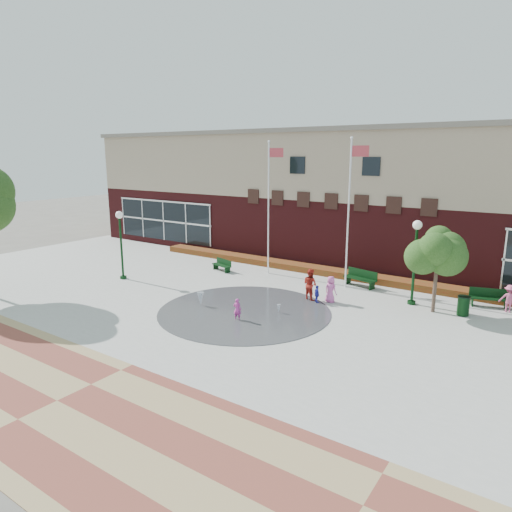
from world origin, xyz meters
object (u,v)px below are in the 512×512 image
Objects in this scene: flagpole_right at (350,206)px; bench_left at (222,267)px; trash_can at (463,306)px; flagpole_left at (269,201)px; child_splash at (237,309)px.

flagpole_right is 9.44m from bench_left.
flagpole_right reaches higher than trash_can.
bench_left is 14.72m from trash_can.
flagpole_right reaches higher than bench_left.
child_splash is at bearing -87.05° from flagpole_left.
flagpole_right reaches higher than child_splash.
flagpole_left is 7.92× the size of child_splash.
child_splash is (6.23, -6.67, 0.27)m from bench_left.
bench_left is at bearing -176.81° from flagpole_left.
flagpole_left is 0.99× the size of flagpole_right.
child_splash is at bearing -142.32° from trash_can.
bench_left is 9.13m from child_splash.
flagpole_right is (5.37, -0.10, 0.08)m from flagpole_left.
flagpole_left reaches higher than child_splash.
bench_left is at bearing -60.91° from child_splash.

